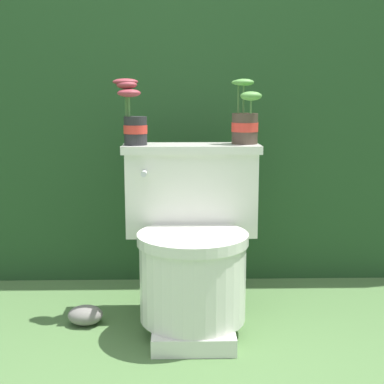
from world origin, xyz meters
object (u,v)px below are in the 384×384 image
at_px(toilet, 192,247).
at_px(garden_stone, 85,315).
at_px(potted_plant_left, 133,118).
at_px(potted_plant_midleft, 245,121).

relative_size(toilet, garden_stone, 5.08).
distance_m(potted_plant_left, garden_stone, 0.75).
height_order(potted_plant_midleft, garden_stone, potted_plant_midleft).
xyz_separation_m(toilet, potted_plant_left, (-0.21, 0.11, 0.46)).
distance_m(toilet, potted_plant_left, 0.52).
xyz_separation_m(potted_plant_midleft, garden_stone, (-0.60, -0.14, -0.70)).
bearing_deg(garden_stone, potted_plant_left, 29.65).
height_order(toilet, potted_plant_left, potted_plant_left).
bearing_deg(potted_plant_midleft, garden_stone, -166.91).
bearing_deg(toilet, garden_stone, 178.28).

